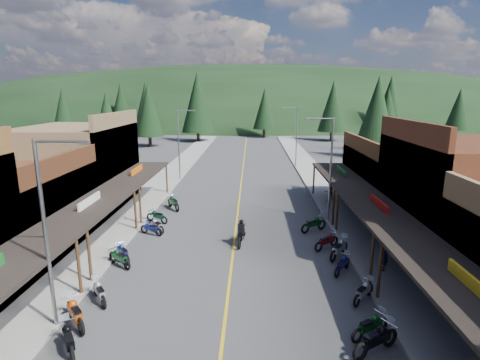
# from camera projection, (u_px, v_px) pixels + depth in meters

# --- Properties ---
(ground) EXTENTS (220.00, 220.00, 0.00)m
(ground) POSITION_uv_depth(u_px,v_px,m) (231.00, 266.00, 21.49)
(ground) COLOR #38383A
(ground) RESTS_ON ground
(centerline) EXTENTS (0.15, 90.00, 0.01)m
(centerline) POSITION_uv_depth(u_px,v_px,m) (241.00, 184.00, 40.98)
(centerline) COLOR gold
(centerline) RESTS_ON ground
(sidewalk_west) EXTENTS (3.40, 94.00, 0.15)m
(sidewalk_west) POSITION_uv_depth(u_px,v_px,m) (162.00, 183.00, 41.22)
(sidewalk_west) COLOR gray
(sidewalk_west) RESTS_ON ground
(sidewalk_east) EXTENTS (3.40, 94.00, 0.15)m
(sidewalk_east) POSITION_uv_depth(u_px,v_px,m) (321.00, 184.00, 40.70)
(sidewalk_east) COLOR gray
(sidewalk_east) RESTS_ON ground
(shop_west_2) EXTENTS (10.90, 9.00, 6.20)m
(shop_west_2) POSITION_uv_depth(u_px,v_px,m) (10.00, 213.00, 22.99)
(shop_west_2) COLOR #3F2111
(shop_west_2) RESTS_ON ground
(shop_west_3) EXTENTS (10.90, 10.20, 8.20)m
(shop_west_3) POSITION_uv_depth(u_px,v_px,m) (78.00, 167.00, 32.12)
(shop_west_3) COLOR brown
(shop_west_3) RESTS_ON ground
(shop_east_2) EXTENTS (10.90, 9.00, 8.20)m
(shop_east_2) POSITION_uv_depth(u_px,v_px,m) (467.00, 201.00, 21.95)
(shop_east_2) COLOR #562B19
(shop_east_2) RESTS_ON ground
(shop_east_3) EXTENTS (10.90, 10.20, 6.20)m
(shop_east_3) POSITION_uv_depth(u_px,v_px,m) (401.00, 181.00, 31.53)
(shop_east_3) COLOR #4C2D16
(shop_east_3) RESTS_ON ground
(streetlight_0) EXTENTS (2.16, 0.18, 8.00)m
(streetlight_0) POSITION_uv_depth(u_px,v_px,m) (48.00, 228.00, 14.86)
(streetlight_0) COLOR gray
(streetlight_0) RESTS_ON ground
(streetlight_1) EXTENTS (2.16, 0.18, 8.00)m
(streetlight_1) POSITION_uv_depth(u_px,v_px,m) (180.00, 141.00, 42.13)
(streetlight_1) COLOR gray
(streetlight_1) RESTS_ON ground
(streetlight_2) EXTENTS (2.16, 0.18, 8.00)m
(streetlight_2) POSITION_uv_depth(u_px,v_px,m) (329.00, 165.00, 28.08)
(streetlight_2) COLOR gray
(streetlight_2) RESTS_ON ground
(streetlight_3) EXTENTS (2.16, 0.18, 8.00)m
(streetlight_3) POSITION_uv_depth(u_px,v_px,m) (296.00, 134.00, 49.52)
(streetlight_3) COLOR gray
(streetlight_3) RESTS_ON ground
(ridge_hill) EXTENTS (310.00, 140.00, 60.00)m
(ridge_hill) POSITION_uv_depth(u_px,v_px,m) (249.00, 118.00, 153.01)
(ridge_hill) COLOR black
(ridge_hill) RESTS_ON ground
(pine_0) EXTENTS (5.04, 5.04, 11.00)m
(pine_0) POSITION_uv_depth(u_px,v_px,m) (63.00, 109.00, 81.63)
(pine_0) COLOR black
(pine_0) RESTS_ON ground
(pine_1) EXTENTS (5.88, 5.88, 12.50)m
(pine_1) POSITION_uv_depth(u_px,v_px,m) (146.00, 105.00, 88.78)
(pine_1) COLOR black
(pine_1) RESTS_ON ground
(pine_2) EXTENTS (6.72, 6.72, 14.00)m
(pine_2) POSITION_uv_depth(u_px,v_px,m) (197.00, 103.00, 76.51)
(pine_2) COLOR black
(pine_2) RESTS_ON ground
(pine_3) EXTENTS (5.04, 5.04, 11.00)m
(pine_3) POSITION_uv_depth(u_px,v_px,m) (264.00, 109.00, 84.22)
(pine_3) COLOR black
(pine_3) RESTS_ON ground
(pine_4) EXTENTS (5.88, 5.88, 12.50)m
(pine_4) POSITION_uv_depth(u_px,v_px,m) (333.00, 106.00, 77.79)
(pine_4) COLOR black
(pine_4) RESTS_ON ground
(pine_5) EXTENTS (6.72, 6.72, 14.00)m
(pine_5) POSITION_uv_depth(u_px,v_px,m) (390.00, 101.00, 88.84)
(pine_5) COLOR black
(pine_5) RESTS_ON ground
(pine_6) EXTENTS (5.04, 5.04, 11.00)m
(pine_6) POSITION_uv_depth(u_px,v_px,m) (459.00, 109.00, 81.03)
(pine_6) COLOR black
(pine_6) RESTS_ON ground
(pine_7) EXTENTS (5.88, 5.88, 12.50)m
(pine_7) POSITION_uv_depth(u_px,v_px,m) (121.00, 104.00, 94.86)
(pine_7) COLOR black
(pine_7) RESTS_ON ground
(pine_8) EXTENTS (4.48, 4.48, 10.00)m
(pine_8) POSITION_uv_depth(u_px,v_px,m) (107.00, 118.00, 59.78)
(pine_8) COLOR black
(pine_8) RESTS_ON ground
(pine_9) EXTENTS (4.93, 4.93, 10.80)m
(pine_9) POSITION_uv_depth(u_px,v_px,m) (387.00, 114.00, 63.19)
(pine_9) COLOR black
(pine_9) RESTS_ON ground
(pine_10) EXTENTS (5.38, 5.38, 11.60)m
(pine_10) POSITION_uv_depth(u_px,v_px,m) (148.00, 110.00, 69.22)
(pine_10) COLOR black
(pine_10) RESTS_ON ground
(pine_11) EXTENTS (5.82, 5.82, 12.40)m
(pine_11) POSITION_uv_depth(u_px,v_px,m) (377.00, 111.00, 56.31)
(pine_11) COLOR black
(pine_11) RESTS_ON ground
(bike_west_4) EXTENTS (1.78, 2.17, 1.22)m
(bike_west_4) POSITION_uv_depth(u_px,v_px,m) (68.00, 338.00, 14.18)
(bike_west_4) COLOR black
(bike_west_4) RESTS_ON ground
(bike_west_5) EXTENTS (2.05, 2.23, 1.30)m
(bike_west_5) POSITION_uv_depth(u_px,v_px,m) (75.00, 312.00, 15.80)
(bike_west_5) COLOR #CD500E
(bike_west_5) RESTS_ON ground
(bike_west_6) EXTENTS (1.69, 1.98, 1.13)m
(bike_west_6) POSITION_uv_depth(u_px,v_px,m) (99.00, 291.00, 17.66)
(bike_west_6) COLOR #949398
(bike_west_6) RESTS_ON ground
(bike_west_7) EXTENTS (2.00, 1.80, 1.16)m
(bike_west_7) POSITION_uv_depth(u_px,v_px,m) (119.00, 257.00, 21.34)
(bike_west_7) COLOR #0D4220
(bike_west_7) RESTS_ON ground
(bike_west_8) EXTENTS (1.75, 2.00, 1.15)m
(bike_west_8) POSITION_uv_depth(u_px,v_px,m) (123.00, 252.00, 22.05)
(bike_west_8) COLOR navy
(bike_west_8) RESTS_ON ground
(bike_west_9) EXTENTS (1.94, 1.36, 1.06)m
(bike_west_9) POSITION_uv_depth(u_px,v_px,m) (151.00, 228.00, 26.15)
(bike_west_9) COLOR navy
(bike_west_9) RESTS_ON ground
(bike_west_10) EXTENTS (1.79, 1.78, 1.08)m
(bike_west_10) POSITION_uv_depth(u_px,v_px,m) (156.00, 225.00, 26.73)
(bike_west_10) COLOR gray
(bike_west_10) RESTS_ON ground
(bike_west_11) EXTENTS (2.07, 1.55, 1.14)m
(bike_west_11) POSITION_uv_depth(u_px,v_px,m) (157.00, 216.00, 28.61)
(bike_west_11) COLOR #0B3820
(bike_west_11) RESTS_ON ground
(bike_west_12) EXTENTS (1.90, 2.38, 1.33)m
(bike_west_12) POSITION_uv_depth(u_px,v_px,m) (173.00, 202.00, 31.95)
(bike_west_12) COLOR #0B3918
(bike_west_12) RESTS_ON ground
(bike_east_4) EXTENTS (2.35, 1.86, 1.31)m
(bike_east_4) POSITION_uv_depth(u_px,v_px,m) (376.00, 338.00, 14.10)
(bike_east_4) COLOR black
(bike_east_4) RESTS_ON ground
(bike_east_5) EXTENTS (2.02, 1.58, 1.12)m
(bike_east_5) POSITION_uv_depth(u_px,v_px,m) (370.00, 325.00, 15.06)
(bike_east_5) COLOR #0C4015
(bike_east_5) RESTS_ON ground
(bike_east_6) EXTENTS (1.75, 1.87, 1.10)m
(bike_east_6) POSITION_uv_depth(u_px,v_px,m) (364.00, 291.00, 17.72)
(bike_east_6) COLOR #99999E
(bike_east_6) RESTS_ON ground
(bike_east_7) EXTENTS (1.64, 1.96, 1.11)m
(bike_east_7) POSITION_uv_depth(u_px,v_px,m) (342.00, 263.00, 20.56)
(bike_east_7) COLOR navy
(bike_east_7) RESTS_ON ground
(bike_east_8) EXTENTS (1.97, 2.27, 1.30)m
(bike_east_8) POSITION_uv_depth(u_px,v_px,m) (339.00, 248.00, 22.44)
(bike_east_8) COLOR #97989D
(bike_east_8) RESTS_ON ground
(bike_east_9) EXTENTS (2.05, 1.81, 1.18)m
(bike_east_9) POSITION_uv_depth(u_px,v_px,m) (327.00, 240.00, 23.71)
(bike_east_9) COLOR maroon
(bike_east_9) RESTS_ON ground
(bike_east_10) EXTENTS (2.24, 1.81, 1.25)m
(bike_east_10) POSITION_uv_depth(u_px,v_px,m) (314.00, 223.00, 26.77)
(bike_east_10) COLOR #0B3B14
(bike_east_10) RESTS_ON ground
(rider_on_bike) EXTENTS (1.05, 2.42, 1.79)m
(rider_on_bike) POSITION_uv_depth(u_px,v_px,m) (241.00, 234.00, 24.49)
(rider_on_bike) COLOR black
(rider_on_bike) RESTS_ON ground
(pedestrian_east_a) EXTENTS (0.58, 0.76, 1.88)m
(pedestrian_east_a) POSITION_uv_depth(u_px,v_px,m) (384.00, 254.00, 20.50)
(pedestrian_east_a) COLOR #251C2A
(pedestrian_east_a) RESTS_ON sidewalk_east
(pedestrian_east_b) EXTENTS (0.96, 0.67, 1.81)m
(pedestrian_east_b) POSITION_uv_depth(u_px,v_px,m) (329.00, 192.00, 33.66)
(pedestrian_east_b) COLOR brown
(pedestrian_east_b) RESTS_ON sidewalk_east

